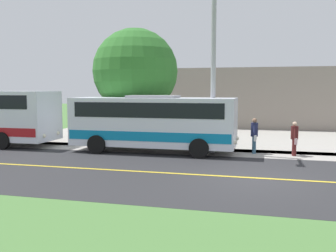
{
  "coord_description": "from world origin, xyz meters",
  "views": [
    {
      "loc": [
        13.35,
        0.22,
        3.09
      ],
      "look_at": [
        -3.5,
        -4.06,
        1.4
      ],
      "focal_mm": 40.71,
      "sensor_mm": 36.0,
      "label": 1
    }
  ],
  "objects_px": {
    "pedestrian_with_bags": "(295,138)",
    "street_light_pole": "(213,60)",
    "commercial_building": "(247,97)",
    "tree_curbside": "(135,71)",
    "pedestrian_waiting": "(254,135)",
    "shuttle_bus_front": "(154,121)"
  },
  "relations": [
    {
      "from": "tree_curbside",
      "to": "commercial_building",
      "type": "bearing_deg",
      "value": 157.99
    },
    {
      "from": "pedestrian_waiting",
      "to": "pedestrian_with_bags",
      "type": "bearing_deg",
      "value": 84.52
    },
    {
      "from": "pedestrian_with_bags",
      "to": "street_light_pole",
      "type": "distance_m",
      "value": 5.25
    },
    {
      "from": "pedestrian_with_bags",
      "to": "street_light_pole",
      "type": "relative_size",
      "value": 0.2
    },
    {
      "from": "street_light_pole",
      "to": "commercial_building",
      "type": "distance_m",
      "value": 16.68
    },
    {
      "from": "shuttle_bus_front",
      "to": "pedestrian_with_bags",
      "type": "relative_size",
      "value": 5.1
    },
    {
      "from": "pedestrian_with_bags",
      "to": "street_light_pole",
      "type": "bearing_deg",
      "value": -87.11
    },
    {
      "from": "street_light_pole",
      "to": "pedestrian_with_bags",
      "type": "bearing_deg",
      "value": 92.89
    },
    {
      "from": "pedestrian_with_bags",
      "to": "tree_curbside",
      "type": "height_order",
      "value": "tree_curbside"
    },
    {
      "from": "tree_curbside",
      "to": "pedestrian_waiting",
      "type": "bearing_deg",
      "value": 72.31
    },
    {
      "from": "pedestrian_waiting",
      "to": "shuttle_bus_front",
      "type": "bearing_deg",
      "value": -81.54
    },
    {
      "from": "shuttle_bus_front",
      "to": "commercial_building",
      "type": "distance_m",
      "value": 17.3
    },
    {
      "from": "pedestrian_waiting",
      "to": "tree_curbside",
      "type": "xyz_separation_m",
      "value": [
        -2.15,
        -6.75,
        3.19
      ]
    },
    {
      "from": "commercial_building",
      "to": "pedestrian_with_bags",
      "type": "bearing_deg",
      "value": 10.14
    },
    {
      "from": "shuttle_bus_front",
      "to": "street_light_pole",
      "type": "xyz_separation_m",
      "value": [
        -0.35,
        2.85,
        2.92
      ]
    },
    {
      "from": "pedestrian_waiting",
      "to": "street_light_pole",
      "type": "relative_size",
      "value": 0.21
    },
    {
      "from": "pedestrian_waiting",
      "to": "commercial_building",
      "type": "height_order",
      "value": "commercial_building"
    },
    {
      "from": "shuttle_bus_front",
      "to": "pedestrian_with_bags",
      "type": "xyz_separation_m",
      "value": [
        -0.54,
        6.66,
        -0.69
      ]
    },
    {
      "from": "shuttle_bus_front",
      "to": "street_light_pole",
      "type": "height_order",
      "value": "street_light_pole"
    },
    {
      "from": "street_light_pole",
      "to": "shuttle_bus_front",
      "type": "bearing_deg",
      "value": -82.97
    },
    {
      "from": "shuttle_bus_front",
      "to": "pedestrian_with_bags",
      "type": "bearing_deg",
      "value": 94.67
    },
    {
      "from": "pedestrian_waiting",
      "to": "street_light_pole",
      "type": "distance_m",
      "value": 4.08
    }
  ]
}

